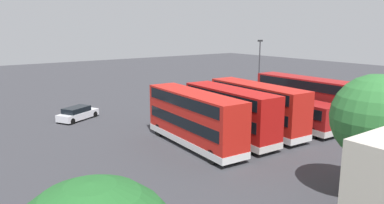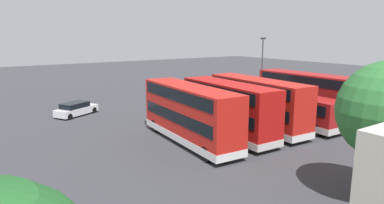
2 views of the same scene
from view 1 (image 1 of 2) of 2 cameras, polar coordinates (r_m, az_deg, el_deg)
The scene contains 11 objects.
ground_plane at distance 42.60m, azimuth -0.20°, elevation -1.46°, with size 140.00×140.00×0.00m, color #38383D.
bus_double_decker_near_end at distance 39.94m, azimuth 17.53°, elevation 0.68°, with size 2.66×11.68×4.55m.
bus_single_deck_second at distance 37.19m, azimuth 14.47°, elevation -1.24°, with size 3.13×11.53×2.95m.
bus_double_decker_third at distance 34.30m, azimuth 10.21°, elevation -0.72°, with size 3.19×11.03×4.55m.
bus_double_decker_fourth at distance 31.57m, azimuth 6.02°, elevation -1.68°, with size 2.97×10.18×4.55m.
bus_double_decker_fifth at distance 29.70m, azimuth 0.31°, elevation -2.47°, with size 3.23×11.26×4.55m.
box_truck_blue at distance 43.12m, azimuth 24.61°, elevation -0.07°, with size 3.24×7.71×3.20m.
car_hatchback_silver at distance 40.42m, azimuth -17.64°, elevation -1.74°, with size 4.91×3.74×1.43m.
car_small_green at distance 44.93m, azimuth 4.33°, elevation 0.11°, with size 3.02×4.30×1.43m.
lamp_post_tall at distance 50.76m, azimuth 10.60°, elevation 5.86°, with size 0.70×0.30×8.05m.
tree_leftmost at distance 22.31m, azimuth 27.08°, elevation -2.29°, with size 4.89×4.89×7.29m.
Camera 1 is at (24.37, 33.56, 9.76)m, focal length 33.73 mm.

